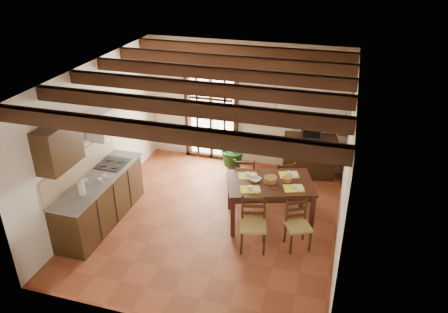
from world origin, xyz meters
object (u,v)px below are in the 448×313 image
at_px(chair_far_left, 244,185).
at_px(sideboard, 309,156).
at_px(kitchen_counter, 100,199).
at_px(chair_near_right, 297,233).
at_px(dining_table, 270,187).
at_px(pendant_lamp, 275,114).
at_px(potted_plant, 234,149).
at_px(chair_far_right, 282,186).
at_px(crt_tv, 312,128).
at_px(chair_near_left, 253,233).

bearing_deg(chair_far_left, sideboard, -138.80).
relative_size(kitchen_counter, chair_near_right, 2.68).
xyz_separation_m(dining_table, pendant_lamp, (0.00, 0.10, 1.36)).
bearing_deg(potted_plant, pendant_lamp, -53.98).
bearing_deg(chair_near_right, potted_plant, 100.19).
height_order(kitchen_counter, chair_far_right, kitchen_counter).
xyz_separation_m(chair_far_right, sideboard, (0.39, 1.08, 0.20)).
bearing_deg(chair_near_right, pendant_lamp, 103.17).
height_order(sideboard, pendant_lamp, pendant_lamp).
xyz_separation_m(kitchen_counter, crt_tv, (3.45, 2.82, 0.65)).
height_order(chair_far_right, potted_plant, potted_plant).
distance_m(chair_near_left, potted_plant, 2.68).
bearing_deg(chair_far_right, potted_plant, -61.07).
height_order(dining_table, potted_plant, potted_plant).
xyz_separation_m(kitchen_counter, chair_near_right, (3.56, 0.27, -0.21)).
height_order(kitchen_counter, chair_near_left, kitchen_counter).
distance_m(kitchen_counter, sideboard, 4.46).
xyz_separation_m(chair_far_left, crt_tv, (1.11, 1.33, 0.83)).
distance_m(kitchen_counter, crt_tv, 4.50).
distance_m(chair_near_right, crt_tv, 2.69).
relative_size(chair_near_left, chair_far_left, 0.98).
xyz_separation_m(chair_near_right, chair_far_right, (-0.50, 1.47, 0.00)).
xyz_separation_m(dining_table, crt_tv, (0.50, 1.94, 0.41)).
xyz_separation_m(crt_tv, potted_plant, (-1.60, -0.32, -0.55)).
relative_size(chair_far_right, potted_plant, 0.38).
bearing_deg(chair_far_left, crt_tv, -138.93).
bearing_deg(sideboard, chair_far_right, -119.94).
bearing_deg(crt_tv, chair_far_left, -136.24).
height_order(chair_near_right, chair_far_right, chair_far_right).
height_order(chair_near_right, chair_far_left, chair_far_left).
relative_size(chair_near_left, chair_near_right, 1.11).
relative_size(chair_far_left, pendant_lamp, 1.13).
relative_size(chair_near_right, chair_far_right, 0.99).
bearing_deg(chair_near_right, chair_far_left, 107.62).
distance_m(sideboard, potted_plant, 1.64).
relative_size(chair_far_left, crt_tv, 2.02).
distance_m(dining_table, chair_far_left, 0.96).
distance_m(chair_near_left, chair_near_right, 0.76).
bearing_deg(chair_far_left, chair_far_right, -169.84).
height_order(chair_near_left, crt_tv, crt_tv).
xyz_separation_m(kitchen_counter, sideboard, (3.45, 2.83, -0.01)).
bearing_deg(chair_far_right, pendant_lamp, 52.65).
bearing_deg(kitchen_counter, pendant_lamp, 18.42).
xyz_separation_m(chair_near_left, sideboard, (0.61, 2.80, 0.17)).
xyz_separation_m(chair_near_left, chair_near_right, (0.72, 0.24, -0.03)).
bearing_deg(crt_tv, chair_near_right, -93.74).
height_order(chair_near_left, potted_plant, potted_plant).
height_order(dining_table, chair_far_left, chair_far_left).
distance_m(chair_near_right, chair_far_right, 1.56).
bearing_deg(chair_far_left, dining_table, 126.23).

